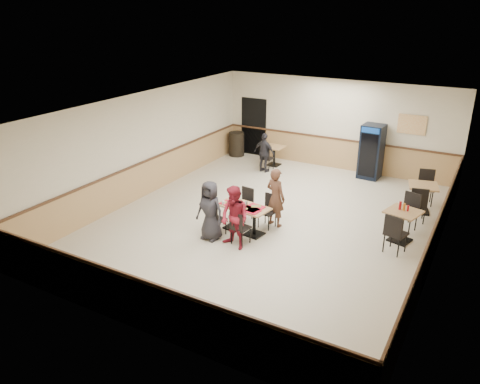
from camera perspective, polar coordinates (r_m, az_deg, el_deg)
The scene contains 20 objects.
ground at distance 12.15m, azimuth 3.59°, elevation -3.64°, with size 10.00×10.00×0.00m, color beige.
room_shell at distance 13.62m, azimuth 15.14°, elevation 1.13°, with size 10.00×10.00×10.00m.
main_table at distance 11.45m, azimuth 0.46°, elevation -2.77°, with size 1.35×0.80×0.68m.
main_chairs at distance 11.48m, azimuth 0.28°, elevation -2.81°, with size 1.32×1.63×0.87m.
diner_woman_left at distance 11.02m, azimuth -3.66°, elevation -2.27°, with size 0.71×0.46×1.46m, color #232227.
diner_woman_right at distance 10.59m, azimuth -0.65°, elevation -3.17°, with size 0.73×0.57×1.49m, color maroon.
diner_man_opposite at distance 11.70m, azimuth 4.35°, elevation -0.65°, with size 0.55×0.36×1.51m, color #4F3122.
lone_diner at distance 15.56m, azimuth 2.99°, elevation 4.81°, with size 0.78×0.32×1.32m, color #232227.
tabletop_clutter at distance 11.30m, azimuth 0.36°, elevation -1.74°, with size 1.12×0.60×0.12m.
side_table_near at distance 11.61m, azimuth 19.16°, elevation -3.38°, with size 0.88×0.88×0.77m.
side_table_near_chair_south at distance 11.06m, azimuth 18.50°, elevation -4.71°, with size 0.45×0.45×0.98m, color black, non-canonical shape.
side_table_near_chair_north at distance 12.18m, azimuth 19.72°, elevation -2.37°, with size 0.45×0.45×0.98m, color black, non-canonical shape.
side_table_far at distance 13.41m, azimuth 21.32°, elevation -0.23°, with size 0.88×0.88×0.78m.
side_table_far_chair_south at distance 12.84m, azimuth 20.85°, elevation -1.26°, with size 0.46×0.46×0.99m, color black, non-canonical shape.
side_table_far_chair_north at distance 14.00m, azimuth 21.73°, elevation 0.52°, with size 0.46×0.46×0.99m, color black, non-canonical shape.
condiment_caddy at distance 11.52m, azimuth 19.27°, elevation -1.69°, with size 0.23×0.06×0.20m.
back_table at distance 16.28m, azimuth 4.20°, elevation 4.79°, with size 0.66×0.66×0.68m.
back_table_chair_lone at distance 15.82m, azimuth 3.34°, elevation 4.22°, with size 0.40×0.40×0.86m, color black, non-canonical shape.
pepsi_cooler at distance 15.51m, azimuth 15.72°, elevation 4.77°, with size 0.70×0.70×1.75m.
trash_bin at distance 17.34m, azimuth -0.41°, elevation 5.87°, with size 0.56×0.56×0.88m, color black.
Camera 1 is at (4.71, -9.90, 5.25)m, focal length 35.00 mm.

